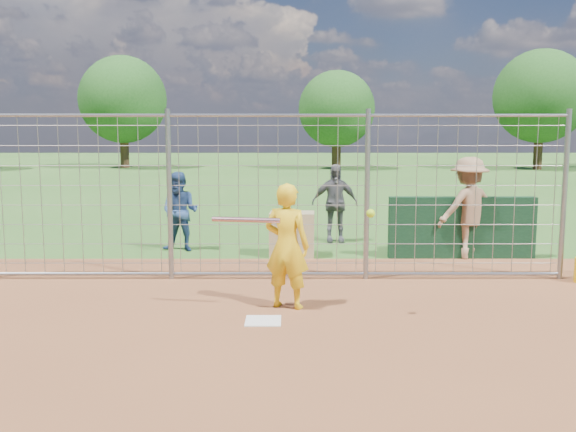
{
  "coord_description": "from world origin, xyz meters",
  "views": [
    {
      "loc": [
        0.29,
        -7.67,
        2.33
      ],
      "look_at": [
        0.3,
        0.8,
        1.15
      ],
      "focal_mm": 40.0,
      "sensor_mm": 36.0,
      "label": 1
    }
  ],
  "objects_px": {
    "bystander_a": "(180,212)",
    "bystander_c": "(468,208)",
    "bystander_b": "(335,203)",
    "batter": "(287,246)",
    "equipment_bin": "(292,234)"
  },
  "relations": [
    {
      "from": "equipment_bin",
      "to": "batter",
      "type": "bearing_deg",
      "value": -88.69
    },
    {
      "from": "batter",
      "to": "bystander_a",
      "type": "distance_m",
      "value": 4.36
    },
    {
      "from": "bystander_b",
      "to": "equipment_bin",
      "type": "height_order",
      "value": "bystander_b"
    },
    {
      "from": "bystander_c",
      "to": "equipment_bin",
      "type": "distance_m",
      "value": 3.18
    },
    {
      "from": "batter",
      "to": "bystander_b",
      "type": "xyz_separation_m",
      "value": [
        0.96,
        4.81,
        -0.02
      ]
    },
    {
      "from": "batter",
      "to": "bystander_c",
      "type": "bearing_deg",
      "value": -115.38
    },
    {
      "from": "batter",
      "to": "bystander_c",
      "type": "height_order",
      "value": "bystander_c"
    },
    {
      "from": "bystander_a",
      "to": "equipment_bin",
      "type": "height_order",
      "value": "bystander_a"
    },
    {
      "from": "batter",
      "to": "equipment_bin",
      "type": "bearing_deg",
      "value": -71.59
    },
    {
      "from": "bystander_a",
      "to": "bystander_c",
      "type": "height_order",
      "value": "bystander_c"
    },
    {
      "from": "bystander_a",
      "to": "equipment_bin",
      "type": "xyz_separation_m",
      "value": [
        2.11,
        -0.49,
        -0.35
      ]
    },
    {
      "from": "bystander_b",
      "to": "bystander_c",
      "type": "bearing_deg",
      "value": -36.23
    },
    {
      "from": "batter",
      "to": "bystander_b",
      "type": "relative_size",
      "value": 1.02
    },
    {
      "from": "bystander_a",
      "to": "bystander_c",
      "type": "bearing_deg",
      "value": 5.94
    },
    {
      "from": "bystander_b",
      "to": "bystander_a",
      "type": "bearing_deg",
      "value": -162.68
    }
  ]
}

